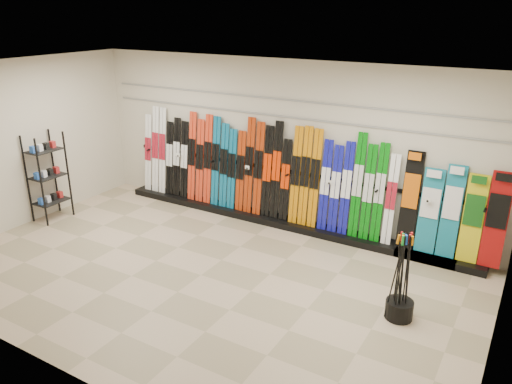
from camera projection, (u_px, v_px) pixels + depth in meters
The scene contains 13 objects.
floor at pixel (201, 275), 7.57m from camera, with size 8.00×8.00×0.00m, color gray.
back_wall at pixel (280, 143), 9.06m from camera, with size 8.00×8.00×0.00m, color beige.
left_wall at pixel (18, 145), 8.95m from camera, with size 5.00×5.00×0.00m, color beige.
right_wall at pixel (508, 247), 5.14m from camera, with size 5.00×5.00×0.00m, color beige.
ceiling at pixel (192, 74), 6.52m from camera, with size 8.00×8.00×0.00m, color silver.
ski_rack_base at pixel (284, 222), 9.28m from camera, with size 8.00×0.40×0.12m, color black.
skis at pixel (253, 170), 9.33m from camera, with size 5.38×0.23×1.81m.
snowboards at pixel (452, 212), 7.70m from camera, with size 1.58×0.25×1.59m.
accessory_rack at pixel (48, 177), 9.33m from camera, with size 0.40×0.60×1.67m, color black.
pole_bin at pixel (399, 309), 6.49m from camera, with size 0.36×0.36×0.25m, color black.
ski_poles at pixel (401, 277), 6.32m from camera, with size 0.25×0.24×1.18m.
slatwall_rail_0 at pixel (280, 116), 8.87m from camera, with size 7.60×0.02×0.03m, color gray.
slatwall_rail_1 at pixel (280, 99), 8.77m from camera, with size 7.60×0.02×0.03m, color gray.
Camera 1 is at (4.10, -5.31, 3.82)m, focal length 35.00 mm.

